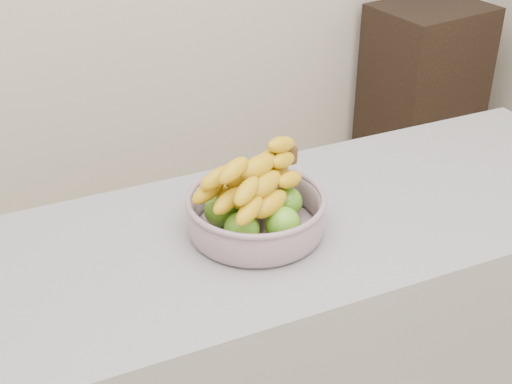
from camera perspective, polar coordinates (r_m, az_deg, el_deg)
counter at (r=1.85m, az=-1.38°, el=-15.13°), size 2.00×0.60×0.90m
cabinet at (r=3.48m, az=13.11°, el=7.34°), size 0.54×0.45×0.88m
fruit_bowl at (r=1.54m, az=-0.01°, el=-1.36°), size 0.31×0.31×0.18m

